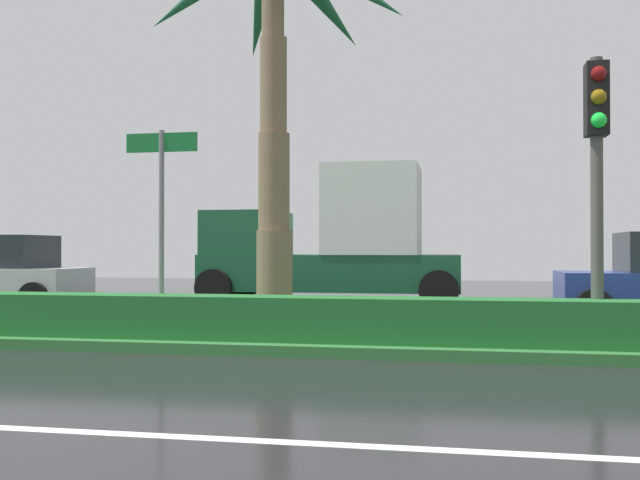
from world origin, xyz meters
The scene contains 8 objects.
ground_plane centered at (0.00, 9.00, -0.05)m, with size 90.00×42.00×0.10m, color black.
near_lane_divider_stripe centered at (0.00, 2.00, 0.00)m, with size 81.00×0.14×0.01m, color white.
median_strip centered at (0.00, 8.00, 0.07)m, with size 85.50×4.00×0.15m, color #2D6B33.
median_hedge centered at (0.00, 6.60, 0.45)m, with size 76.50×0.70×0.60m.
palm_tree_centre_left centered at (-0.07, 8.23, 5.25)m, with size 4.65×4.50×6.75m.
traffic_signal_median_right centered at (4.63, 6.86, 2.74)m, with size 0.28×0.43×3.76m.
street_name_sign centered at (-1.44, 6.94, 2.08)m, with size 1.10×0.08×3.00m.
box_truck_lead centered at (-0.22, 14.97, 1.55)m, with size 6.40×2.64×3.46m.
Camera 1 is at (2.86, -3.16, 1.40)m, focal length 41.02 mm.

